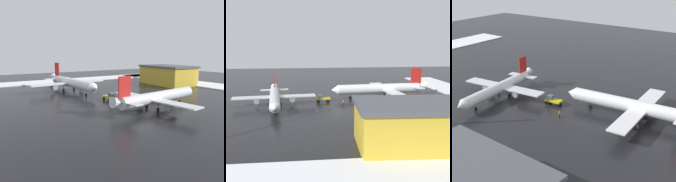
# 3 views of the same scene
# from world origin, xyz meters

# --- Properties ---
(ground_plane) EXTENTS (240.00, 240.00, 0.00)m
(ground_plane) POSITION_xyz_m (0.00, 0.00, 0.00)
(ground_plane) COLOR black
(snow_bank_right) EXTENTS (14.00, 116.00, 0.37)m
(snow_bank_right) POSITION_xyz_m (67.00, 0.00, 0.19)
(snow_bank_right) COLOR white
(snow_bank_right) RESTS_ON ground_plane
(airplane_far_rear) EXTENTS (35.29, 29.28, 10.47)m
(airplane_far_rear) POSITION_xyz_m (33.66, 8.78, 3.46)
(airplane_far_rear) COLOR white
(airplane_far_rear) RESTS_ON ground_plane
(airplane_parked_portside) EXTENTS (25.96, 31.21, 9.26)m
(airplane_parked_portside) POSITION_xyz_m (-2.58, -0.35, 3.06)
(airplane_parked_portside) COLOR silver
(airplane_parked_portside) RESTS_ON ground_plane
(pushback_tug) EXTENTS (4.79, 2.69, 2.50)m
(pushback_tug) POSITION_xyz_m (12.50, 4.73, 1.28)
(pushback_tug) COLOR gold
(pushback_tug) RESTS_ON ground_plane
(ground_crew_near_tug) EXTENTS (0.36, 0.36, 1.71)m
(ground_crew_near_tug) POSITION_xyz_m (18.80, -0.80, 0.97)
(ground_crew_near_tug) COLOR black
(ground_crew_near_tug) RESTS_ON ground_plane
(ground_crew_mid_apron) EXTENTS (0.36, 0.36, 1.71)m
(ground_crew_mid_apron) POSITION_xyz_m (37.83, 3.49, 0.97)
(ground_crew_mid_apron) COLOR black
(ground_crew_mid_apron) RESTS_ON ground_plane
(cargo_hangar) EXTENTS (25.80, 16.37, 8.80)m
(cargo_hangar) POSITION_xyz_m (28.99, -36.97, 4.44)
(cargo_hangar) COLOR gold
(cargo_hangar) RESTS_ON ground_plane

